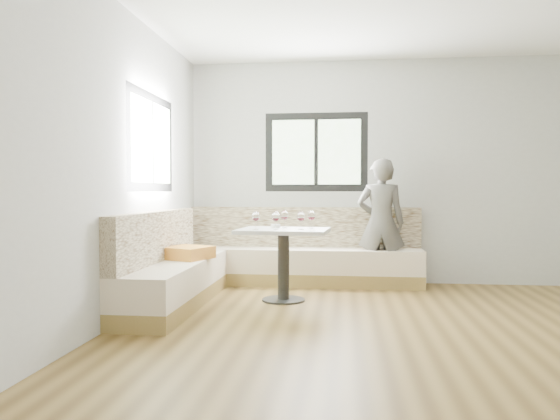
# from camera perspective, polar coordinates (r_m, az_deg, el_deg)

# --- Properties ---
(room) EXTENTS (5.01, 5.01, 2.81)m
(room) POSITION_cam_1_polar(r_m,az_deg,el_deg) (4.58, 12.62, 5.16)
(room) COLOR brown
(room) RESTS_ON ground
(banquette) EXTENTS (2.90, 2.80, 0.95)m
(banquette) POSITION_cam_1_polar(r_m,az_deg,el_deg) (6.24, -3.01, -5.59)
(banquette) COLOR olive
(banquette) RESTS_ON ground
(table) EXTENTS (0.98, 0.79, 0.76)m
(table) POSITION_cam_1_polar(r_m,az_deg,el_deg) (5.73, 0.37, -3.88)
(table) COLOR black
(table) RESTS_ON ground
(person) EXTENTS (0.58, 0.39, 1.55)m
(person) POSITION_cam_1_polar(r_m,az_deg,el_deg) (6.67, 10.51, -1.33)
(person) COLOR #514E49
(person) RESTS_ON ground
(olive_ramekin) EXTENTS (0.10, 0.10, 0.04)m
(olive_ramekin) POSITION_cam_1_polar(r_m,az_deg,el_deg) (5.84, -0.46, -1.69)
(olive_ramekin) COLOR white
(olive_ramekin) RESTS_ON table
(wine_glass_a) EXTENTS (0.08, 0.08, 0.19)m
(wine_glass_a) POSITION_cam_1_polar(r_m,az_deg,el_deg) (5.59, -2.55, -0.73)
(wine_glass_a) COLOR white
(wine_glass_a) RESTS_ON table
(wine_glass_b) EXTENTS (0.08, 0.08, 0.19)m
(wine_glass_b) POSITION_cam_1_polar(r_m,az_deg,el_deg) (5.54, -0.45, -0.75)
(wine_glass_b) COLOR white
(wine_glass_b) RESTS_ON table
(wine_glass_c) EXTENTS (0.08, 0.08, 0.19)m
(wine_glass_c) POSITION_cam_1_polar(r_m,az_deg,el_deg) (5.57, 2.21, -0.74)
(wine_glass_c) COLOR white
(wine_glass_c) RESTS_ON table
(wine_glass_d) EXTENTS (0.08, 0.08, 0.19)m
(wine_glass_d) POSITION_cam_1_polar(r_m,az_deg,el_deg) (5.81, 0.48, -0.62)
(wine_glass_d) COLOR white
(wine_glass_d) RESTS_ON table
(wine_glass_e) EXTENTS (0.08, 0.08, 0.19)m
(wine_glass_e) POSITION_cam_1_polar(r_m,az_deg,el_deg) (5.77, 3.31, -0.64)
(wine_glass_e) COLOR white
(wine_glass_e) RESTS_ON table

